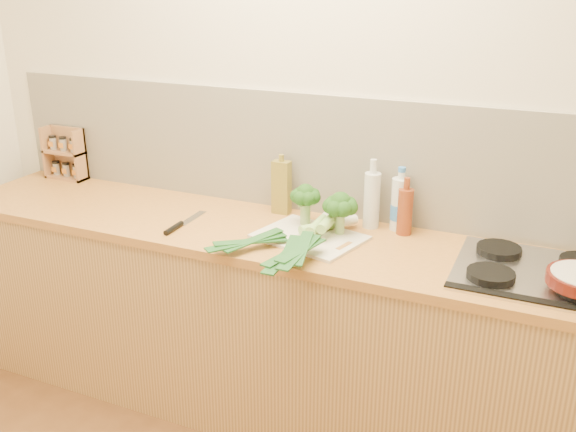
{
  "coord_description": "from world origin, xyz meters",
  "views": [
    {
      "loc": [
        1.04,
        -1.09,
        1.93
      ],
      "look_at": [
        0.07,
        1.1,
        1.02
      ],
      "focal_mm": 40.0,
      "sensor_mm": 36.0,
      "label": 1
    }
  ],
  "objects_px": {
    "gas_hob": "(537,272)",
    "chopping_board": "(310,237)",
    "chefs_knife": "(179,225)",
    "spice_rack": "(66,156)"
  },
  "relations": [
    {
      "from": "gas_hob",
      "to": "chefs_knife",
      "type": "height_order",
      "value": "gas_hob"
    },
    {
      "from": "chopping_board",
      "to": "chefs_knife",
      "type": "bearing_deg",
      "value": -153.79
    },
    {
      "from": "chopping_board",
      "to": "chefs_knife",
      "type": "xyz_separation_m",
      "value": [
        -0.56,
        -0.11,
        0.0
      ]
    },
    {
      "from": "gas_hob",
      "to": "chopping_board",
      "type": "bearing_deg",
      "value": -179.34
    },
    {
      "from": "chopping_board",
      "to": "chefs_knife",
      "type": "relative_size",
      "value": 1.33
    },
    {
      "from": "chopping_board",
      "to": "chefs_knife",
      "type": "distance_m",
      "value": 0.57
    },
    {
      "from": "spice_rack",
      "to": "chopping_board",
      "type": "bearing_deg",
      "value": -9.76
    },
    {
      "from": "gas_hob",
      "to": "spice_rack",
      "type": "relative_size",
      "value": 2.12
    },
    {
      "from": "chopping_board",
      "to": "spice_rack",
      "type": "xyz_separation_m",
      "value": [
        -1.49,
        0.26,
        0.11
      ]
    },
    {
      "from": "chefs_knife",
      "to": "spice_rack",
      "type": "height_order",
      "value": "spice_rack"
    }
  ]
}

